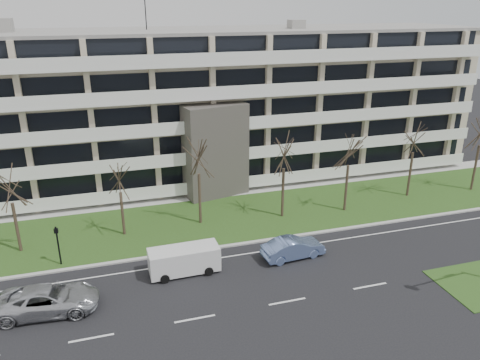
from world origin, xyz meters
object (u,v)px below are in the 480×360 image
object	(u,v)px
pedestrian_signal	(58,241)
silver_pickup	(48,300)
blue_sedan	(293,248)
white_van	(185,258)

from	to	relation	value
pedestrian_signal	silver_pickup	bearing A→B (deg)	-94.15
blue_sedan	pedestrian_signal	size ratio (longest dim) A/B	1.54
silver_pickup	pedestrian_signal	world-z (taller)	pedestrian_signal
silver_pickup	white_van	world-z (taller)	white_van
blue_sedan	pedestrian_signal	xyz separation A→B (m)	(-16.54, 3.87, 1.18)
white_van	pedestrian_signal	size ratio (longest dim) A/B	1.61
silver_pickup	pedestrian_signal	xyz separation A→B (m)	(0.38, 5.58, 1.12)
blue_sedan	pedestrian_signal	distance (m)	17.03
white_van	silver_pickup	bearing A→B (deg)	-168.49
silver_pickup	white_van	distance (m)	9.09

